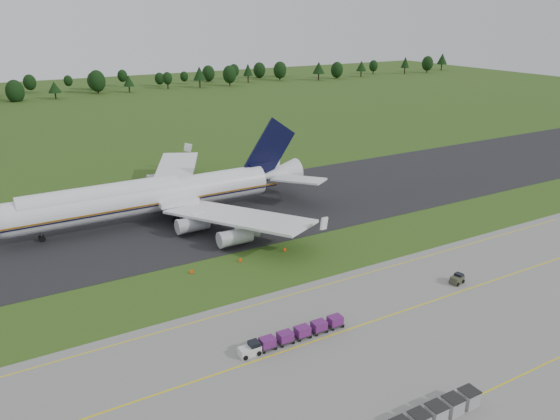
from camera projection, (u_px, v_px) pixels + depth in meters
ground at (277, 265)px, 91.66m from camera, size 600.00×600.00×0.00m
apron at (420, 375)px, 63.95m from camera, size 300.00×52.00×0.06m
taxiway at (212, 214)px, 114.46m from camera, size 300.00×40.00×0.08m
apron_markings at (382, 345)px, 69.66m from camera, size 300.00×30.20×0.01m
tree_line at (60, 84)px, 268.57m from camera, size 530.70×20.90×11.99m
aircraft at (153, 196)px, 109.50m from camera, size 65.52×64.38×18.54m
baggage_train at (292, 335)px, 70.18m from camera, size 15.28×1.62×1.56m
utility_cart at (457, 280)px, 85.20m from camera, size 2.43×1.75×1.21m
uld_row at (436, 413)px, 56.47m from camera, size 11.49×1.89×1.87m
edge_markers at (240, 260)px, 92.75m from camera, size 18.06×0.30×0.60m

